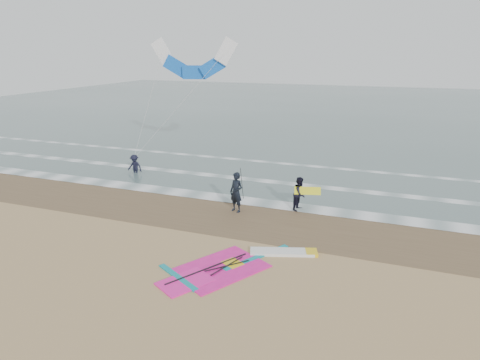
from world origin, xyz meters
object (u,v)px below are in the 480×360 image
at_px(person_standing, 236,192).
at_px(surf_kite, 194,62).
at_px(windsurf_rig, 238,264).
at_px(person_walking, 300,194).
at_px(person_wading, 134,161).

xyz_separation_m(person_standing, surf_kite, (-5.85, 7.46, 6.00)).
relative_size(windsurf_rig, person_walking, 3.19).
bearing_deg(person_standing, surf_kite, 148.04).
distance_m(windsurf_rig, surf_kite, 16.48).
bearing_deg(surf_kite, person_standing, -51.90).
bearing_deg(person_wading, person_standing, -23.36).
bearing_deg(person_standing, person_wading, 174.50).
distance_m(windsurf_rig, person_standing, 5.69).
bearing_deg(person_walking, surf_kite, 69.41).
xyz_separation_m(windsurf_rig, person_standing, (-2.08, 5.20, 0.98)).
height_order(person_standing, person_walking, person_standing).
bearing_deg(person_walking, person_standing, 129.03).
bearing_deg(surf_kite, windsurf_rig, -57.97).
bearing_deg(windsurf_rig, person_standing, 111.74).
bearing_deg(person_wading, surf_kite, 51.18).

